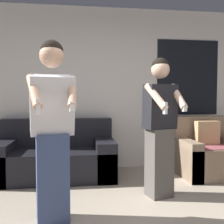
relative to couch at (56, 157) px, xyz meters
The scene contains 5 objects.
wall_back 1.51m from the couch, 25.54° to the left, with size 6.75×0.07×2.70m.
couch is the anchor object (origin of this frame).
armchair 2.33m from the couch, ahead, with size 0.90×0.83×0.89m.
person_left 1.59m from the couch, 86.27° to the right, with size 0.46×0.55×1.72m.
person_right 1.72m from the couch, 36.37° to the right, with size 0.45×0.52×1.66m.
Camera 1 is at (-0.62, -1.78, 1.18)m, focal length 42.00 mm.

